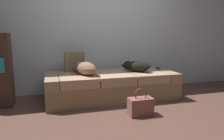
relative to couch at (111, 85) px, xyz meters
The scene contains 8 objects.
ground_plane 1.06m from the couch, 90.00° to the right, with size 10.00×10.00×0.00m, color brown.
back_wall 1.32m from the couch, 90.00° to the left, with size 6.40×0.10×2.80m, color silver.
couch is the anchor object (origin of this frame).
dog_tan 0.56m from the couch, behind, with size 0.41×0.58×0.21m.
dog_dark 0.54m from the couch, ahead, with size 0.46×0.47×0.19m.
tv_remote 0.99m from the couch, ahead, with size 0.04×0.15×0.02m, color black.
throw_pillow 0.75m from the couch, 155.03° to the left, with size 0.34×0.12×0.34m, color #796C50.
handbag 0.89m from the couch, 79.60° to the right, with size 0.32×0.18×0.38m.
Camera 1 is at (-0.95, -2.29, 1.07)m, focal length 33.31 mm.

